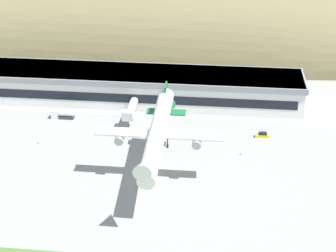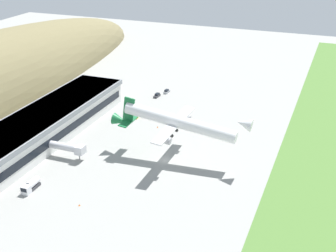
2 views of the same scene
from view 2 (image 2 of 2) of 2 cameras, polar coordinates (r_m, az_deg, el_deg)
The scene contains 11 objects.
ground_plane at distance 159.94m, azimuth -0.32°, elevation -4.14°, with size 420.31×420.31×0.00m, color gray.
grass_strip_foreground at distance 151.42m, azimuth 16.45°, elevation -6.97°, with size 378.28×22.98×0.08m, color #4C7533.
terminal_building at distance 170.96m, azimuth -16.87°, elevation -1.09°, with size 110.82×20.24×10.43m.
jetway_0 at distance 162.77m, azimuth -11.96°, elevation -2.60°, with size 3.38×13.19×5.43m.
cargo_airplane at distance 155.25m, azimuth 1.09°, elevation 0.46°, with size 32.54×49.04×11.57m.
service_car_1 at distance 220.65m, azimuth -0.16°, elevation 4.23°, with size 4.24×1.93×1.67m.
service_car_2 at distance 215.70m, azimuth -1.35°, elevation 3.75°, with size 4.52×1.98×1.68m.
service_car_3 at distance 193.64m, azimuth -3.83°, elevation 1.24°, with size 4.28×1.93×1.49m.
fuel_truck at distance 148.41m, azimuth -16.37°, elevation -6.97°, with size 7.24×2.45×3.17m.
traffic_cone_0 at distance 138.25m, azimuth -10.76°, elevation -9.43°, with size 0.52×0.52×0.58m.
traffic_cone_1 at distance 183.89m, azimuth -1.29°, elevation -0.11°, with size 0.52×0.52×0.58m.
Camera 2 is at (-131.08, -51.69, 75.66)m, focal length 50.00 mm.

